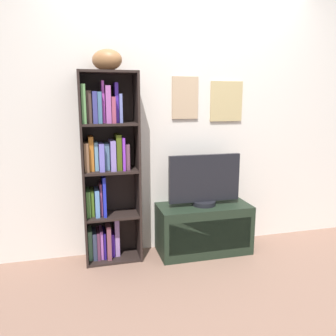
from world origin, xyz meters
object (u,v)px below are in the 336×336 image
Objects in this scene: football at (107,60)px; television at (205,181)px; tv_stand at (204,228)px; bookshelf at (106,168)px.

football is 0.38× the size of television.
tv_stand is (0.87, -0.06, -1.55)m from football.
football is 1.78m from tv_stand.
tv_stand is 1.28× the size of television.
bookshelf is at bearing 141.40° from football.
television is at bearing -5.80° from bookshelf.
bookshelf is 6.43× the size of football.
television is (0.90, -0.09, -0.15)m from bookshelf.
football is 1.38m from television.
television is (0.00, 0.00, 0.47)m from tv_stand.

